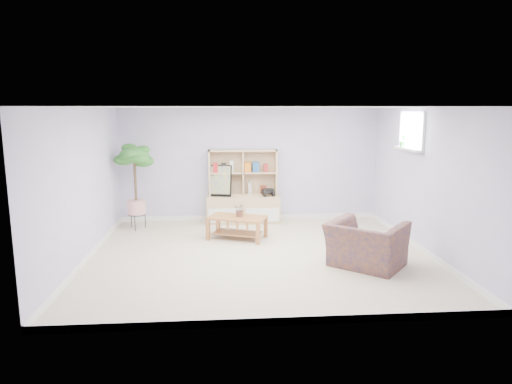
{
  "coord_description": "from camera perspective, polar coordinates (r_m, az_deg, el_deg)",
  "views": [
    {
      "loc": [
        -0.61,
        -7.18,
        2.37
      ],
      "look_at": [
        -0.03,
        0.35,
        1.0
      ],
      "focal_mm": 32.0,
      "sensor_mm": 36.0,
      "label": 1
    }
  ],
  "objects": [
    {
      "name": "coffee_table",
      "position": [
        8.47,
        -2.37,
        -4.48
      ],
      "size": [
        1.16,
        0.9,
        0.42
      ],
      "primitive_type": null,
      "rotation": [
        0.0,
        0.0,
        -0.38
      ],
      "color": "#A36D3A",
      "rests_on": "floor"
    },
    {
      "name": "poster",
      "position": [
        9.51,
        -4.49,
        1.41
      ],
      "size": [
        0.49,
        0.2,
        0.66
      ],
      "primitive_type": null,
      "rotation": [
        0.0,
        0.0,
        -0.21
      ],
      "color": "yellow",
      "rests_on": "storage_unit"
    },
    {
      "name": "sill_plant",
      "position": [
        8.69,
        17.84,
        6.1
      ],
      "size": [
        0.14,
        0.13,
        0.21
      ],
      "primitive_type": "imported",
      "rotation": [
        0.0,
        0.0,
        -0.38
      ],
      "color": "#217027",
      "rests_on": "window_sill"
    },
    {
      "name": "floor",
      "position": [
        7.59,
        0.4,
        -7.89
      ],
      "size": [
        5.5,
        5.0,
        0.01
      ],
      "primitive_type": "cube",
      "color": "#B7AF9E",
      "rests_on": "ground"
    },
    {
      "name": "storage_unit",
      "position": [
        9.57,
        -1.61,
        0.67
      ],
      "size": [
        1.54,
        0.52,
        1.54
      ],
      "primitive_type": null,
      "color": "tan",
      "rests_on": "floor"
    },
    {
      "name": "table_plant",
      "position": [
        8.4,
        -2.01,
        -2.24
      ],
      "size": [
        0.29,
        0.28,
        0.25
      ],
      "primitive_type": "imported",
      "rotation": [
        0.0,
        0.0,
        -0.54
      ],
      "color": "#2A6A2A",
      "rests_on": "coffee_table"
    },
    {
      "name": "ceiling",
      "position": [
        7.21,
        0.42,
        10.54
      ],
      "size": [
        5.5,
        5.0,
        0.01
      ],
      "primitive_type": "cube",
      "color": "white",
      "rests_on": "walls"
    },
    {
      "name": "floor_tree",
      "position": [
        9.32,
        -14.82,
        0.61
      ],
      "size": [
        0.83,
        0.83,
        1.71
      ],
      "primitive_type": null,
      "rotation": [
        0.0,
        0.0,
        0.43
      ],
      "color": "#217027",
      "rests_on": "floor"
    },
    {
      "name": "walls",
      "position": [
        7.3,
        0.41,
        1.09
      ],
      "size": [
        5.51,
        5.01,
        2.4
      ],
      "color": "silver",
      "rests_on": "floor"
    },
    {
      "name": "window",
      "position": [
        8.48,
        18.93,
        7.26
      ],
      "size": [
        0.1,
        0.98,
        0.68
      ],
      "primitive_type": null,
      "color": "#C5E3FE",
      "rests_on": "walls"
    },
    {
      "name": "baseboard",
      "position": [
        7.57,
        0.4,
        -7.53
      ],
      "size": [
        5.5,
        5.0,
        0.1
      ],
      "primitive_type": null,
      "color": "white",
      "rests_on": "floor"
    },
    {
      "name": "window_sill",
      "position": [
        8.47,
        18.43,
        5.11
      ],
      "size": [
        0.14,
        1.0,
        0.04
      ],
      "primitive_type": "cube",
      "color": "white",
      "rests_on": "walls"
    },
    {
      "name": "toy_truck",
      "position": [
        9.55,
        1.53,
        0.01
      ],
      "size": [
        0.36,
        0.28,
        0.18
      ],
      "primitive_type": null,
      "rotation": [
        0.0,
        0.0,
        0.17
      ],
      "color": "black",
      "rests_on": "storage_unit"
    },
    {
      "name": "armchair",
      "position": [
        7.16,
        13.62,
        -6.01
      ],
      "size": [
        1.42,
        1.4,
        0.79
      ],
      "primitive_type": "imported",
      "rotation": [
        0.0,
        0.0,
        2.44
      ],
      "color": "#1C224C",
      "rests_on": "floor"
    }
  ]
}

